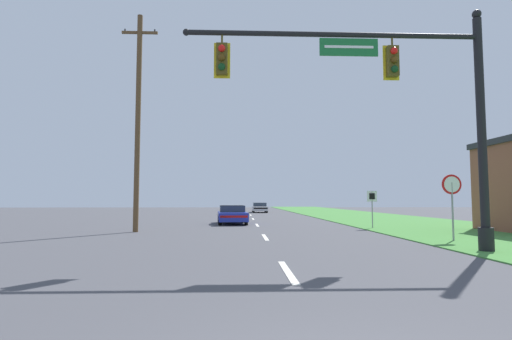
# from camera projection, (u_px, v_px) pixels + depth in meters

# --- Properties ---
(grass_verge_right) EXTENTS (10.00, 110.00, 0.04)m
(grass_verge_right) POSITION_uv_depth(u_px,v_px,m) (380.00, 219.00, 33.05)
(grass_verge_right) COLOR #428438
(grass_verge_right) RESTS_ON ground
(road_center_line) EXTENTS (0.16, 34.80, 0.01)m
(road_center_line) POSITION_uv_depth(u_px,v_px,m) (257.00, 225.00, 24.67)
(road_center_line) COLOR silver
(road_center_line) RESTS_ON ground
(signal_mast) EXTENTS (9.43, 0.47, 7.52)m
(signal_mast) POSITION_uv_depth(u_px,v_px,m) (408.00, 102.00, 12.27)
(signal_mast) COLOR black
(signal_mast) RESTS_ON grass_verge_right
(car_ahead) EXTENTS (2.12, 4.40, 1.19)m
(car_ahead) POSITION_uv_depth(u_px,v_px,m) (232.00, 215.00, 26.18)
(car_ahead) COLOR black
(car_ahead) RESTS_ON ground
(far_car) EXTENTS (1.82, 4.38, 1.19)m
(far_car) POSITION_uv_depth(u_px,v_px,m) (260.00, 208.00, 49.59)
(far_car) COLOR black
(far_car) RESTS_ON ground
(stop_sign) EXTENTS (0.76, 0.07, 2.50)m
(stop_sign) POSITION_uv_depth(u_px,v_px,m) (452.00, 192.00, 15.24)
(stop_sign) COLOR gray
(stop_sign) RESTS_ON grass_verge_right
(route_sign_post) EXTENTS (0.55, 0.06, 2.03)m
(route_sign_post) POSITION_uv_depth(u_px,v_px,m) (372.00, 201.00, 21.94)
(route_sign_post) COLOR gray
(route_sign_post) RESTS_ON grass_verge_right
(utility_pole_near) EXTENTS (1.80, 0.26, 10.96)m
(utility_pole_near) POSITION_uv_depth(u_px,v_px,m) (138.00, 118.00, 19.94)
(utility_pole_near) COLOR brown
(utility_pole_near) RESTS_ON ground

